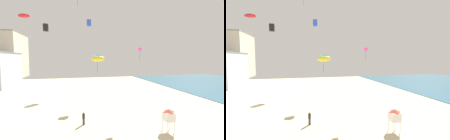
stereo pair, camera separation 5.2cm
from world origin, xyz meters
The scene contains 9 objects.
boardwalk_hotel_far centered at (-26.32, 65.94, 9.11)m, with size 10.65×19.17×18.21m.
kite_flyer centered at (0.50, 13.16, 0.92)m, with size 0.34×0.34×1.64m.
lifeguard_stand centered at (9.68, 9.16, 1.84)m, with size 1.10×1.10×2.55m.
kite_blue_box centered at (3.47, 35.88, 17.37)m, with size 1.03×1.03×1.63m.
kite_cyan_delta centered at (3.60, 22.39, 8.26)m, with size 1.41×1.41×3.20m.
kite_yellow_parafoil centered at (2.34, 13.03, 8.15)m, with size 1.70×0.47×0.66m.
kite_magenta_delta centered at (9.08, 15.97, 9.43)m, with size 0.82×0.82×1.86m.
kite_black_box centered at (-6.15, 29.86, 14.63)m, with size 0.96×0.96×1.51m.
kite_red_parafoil centered at (-11.29, 33.88, 17.78)m, with size 2.49×0.69×0.97m.
Camera 1 is at (-0.57, -5.97, 8.25)m, focal length 25.14 mm.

